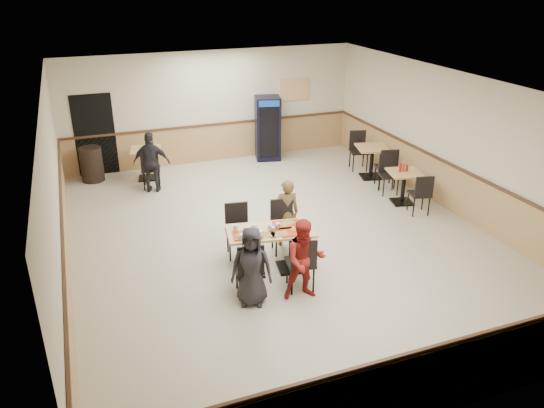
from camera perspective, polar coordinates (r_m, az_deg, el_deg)
name	(u,v)px	position (r m, az deg, el deg)	size (l,w,h in m)	color
ground	(280,236)	(10.64, 0.91, -3.50)	(10.00, 10.00, 0.00)	beige
room_shell	(309,160)	(13.22, 4.01, 4.77)	(10.00, 10.00, 10.00)	silver
main_table	(271,244)	(9.23, -0.14, -4.30)	(1.60, 0.99, 0.80)	black
main_chairs	(268,245)	(9.24, -0.47, -4.47)	(1.61, 1.96, 1.02)	black
diner_woman_left	(251,267)	(8.32, -2.22, -6.74)	(0.65, 0.42, 1.32)	#222227
diner_woman_right	(305,260)	(8.46, 3.55, -6.01)	(0.67, 0.52, 1.37)	maroon
diner_man_opposite	(286,213)	(10.06, 1.56, -0.96)	(0.49, 0.32, 1.34)	brown
lone_diner	(152,162)	(12.86, -12.82, 4.38)	(0.86, 0.36, 1.46)	#222227
tabletop_clutter	(271,231)	(9.03, -0.10, -2.88)	(1.33, 0.72, 0.12)	#B0280B
side_table_near	(404,182)	(12.33, 13.99, 2.27)	(0.85, 0.85, 0.75)	black
side_table_near_chair_south	(420,193)	(11.89, 15.58, 1.15)	(0.44, 0.44, 0.95)	black
side_table_near_chair_north	(389,175)	(12.80, 12.49, 3.11)	(0.44, 0.44, 0.95)	black
side_table_far	(372,157)	(13.71, 10.70, 4.96)	(0.93, 0.93, 0.82)	black
side_table_far_chair_south	(386,166)	(13.20, 12.14, 3.97)	(0.48, 0.48, 1.04)	black
side_table_far_chair_north	(359,151)	(14.25, 9.34, 5.68)	(0.48, 0.48, 1.04)	black
condiment_caddy	(403,168)	(12.24, 13.90, 3.82)	(0.23, 0.06, 0.20)	red
back_table	(147,159)	(13.77, -13.34, 4.74)	(0.86, 0.86, 0.79)	black
back_table_chair_lone	(151,168)	(13.19, -12.92, 3.80)	(0.47, 0.47, 1.00)	black
pepsi_cooler	(268,128)	(14.81, -0.46, 8.15)	(0.80, 0.80, 1.75)	black
trash_bin	(92,164)	(14.05, -18.83, 4.07)	(0.55, 0.55, 0.87)	black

